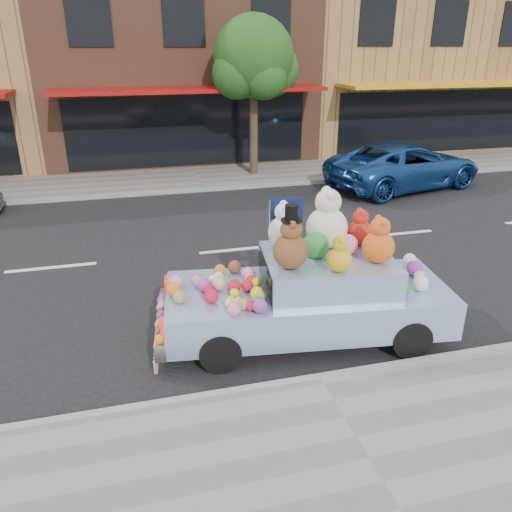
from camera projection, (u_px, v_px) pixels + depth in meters
name	position (u px, v px, depth m)	size (l,w,h in m)	color
ground	(239.00, 250.00, 11.28)	(120.00, 120.00, 0.00)	black
near_sidewalk	(369.00, 462.00, 5.47)	(60.00, 3.00, 0.12)	gray
far_sidewalk	(197.00, 178.00, 17.05)	(60.00, 3.00, 0.12)	gray
near_kerb	(319.00, 380.00, 6.80)	(60.00, 0.12, 0.13)	gray
far_kerb	(204.00, 189.00, 15.71)	(60.00, 0.12, 0.13)	gray
storefront_mid	(174.00, 61.00, 20.52)	(10.00, 9.80, 7.30)	brown
storefront_right	(393.00, 59.00, 22.82)	(10.00, 9.80, 7.30)	#A07543
street_tree	(254.00, 64.00, 16.14)	(3.00, 2.70, 5.22)	#38281C
car_blue	(405.00, 165.00, 15.91)	(2.38, 5.16, 1.43)	#1A4991
art_car	(309.00, 288.00, 7.68)	(4.67, 2.29, 2.30)	black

